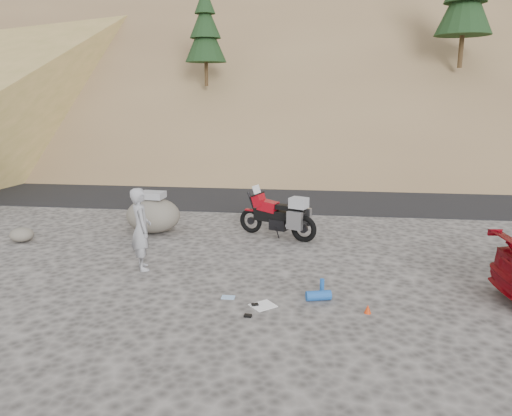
{
  "coord_description": "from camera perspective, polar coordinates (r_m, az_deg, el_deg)",
  "views": [
    {
      "loc": [
        1.48,
        -10.46,
        3.97
      ],
      "look_at": [
        -0.09,
        2.06,
        1.0
      ],
      "focal_mm": 35.0,
      "sensor_mm": 36.0,
      "label": 1
    }
  ],
  "objects": [
    {
      "name": "ground",
      "position": [
        11.29,
        -0.87,
        -7.35
      ],
      "size": [
        140.0,
        140.0,
        0.0
      ],
      "primitive_type": "plane",
      "color": "#3C3937",
      "rests_on": "ground"
    },
    {
      "name": "road",
      "position": [
        19.92,
        2.72,
        1.73
      ],
      "size": [
        120.0,
        7.0,
        0.05
      ],
      "primitive_type": "cube",
      "color": "black",
      "rests_on": "ground"
    },
    {
      "name": "hillside",
      "position": [
        51.85,
        5.75,
        21.05
      ],
      "size": [
        120.0,
        73.0,
        46.72
      ],
      "color": "brown",
      "rests_on": "ground"
    },
    {
      "name": "motorcycle",
      "position": [
        13.72,
        2.8,
        -0.96
      ],
      "size": [
        2.25,
        1.23,
        1.42
      ],
      "rotation": [
        0.0,
        0.0,
        -0.41
      ],
      "color": "black",
      "rests_on": "ground"
    },
    {
      "name": "man",
      "position": [
        11.8,
        -12.75,
        -6.76
      ],
      "size": [
        0.72,
        0.82,
        1.88
      ],
      "primitive_type": "imported",
      "rotation": [
        0.0,
        0.0,
        2.07
      ],
      "color": "gray",
      "rests_on": "ground"
    },
    {
      "name": "boulder",
      "position": [
        14.55,
        -11.66,
        -0.77
      ],
      "size": [
        1.85,
        1.7,
        1.18
      ],
      "rotation": [
        0.0,
        0.0,
        -0.3
      ],
      "color": "#524D46",
      "rests_on": "ground"
    },
    {
      "name": "small_rock",
      "position": [
        14.86,
        -25.2,
        -2.78
      ],
      "size": [
        0.78,
        0.74,
        0.38
      ],
      "rotation": [
        0.0,
        0.0,
        -0.31
      ],
      "color": "#524D46",
      "rests_on": "ground"
    },
    {
      "name": "gear_white_cloth",
      "position": [
        9.62,
        0.8,
        -11.09
      ],
      "size": [
        0.58,
        0.57,
        0.01
      ],
      "primitive_type": "cube",
      "rotation": [
        0.0,
        0.0,
        0.7
      ],
      "color": "white",
      "rests_on": "ground"
    },
    {
      "name": "gear_blue_mat",
      "position": [
        9.89,
        7.15,
        -9.9
      ],
      "size": [
        0.52,
        0.32,
        0.19
      ],
      "primitive_type": "cylinder",
      "rotation": [
        0.0,
        1.57,
        0.26
      ],
      "color": "#1B51A5",
      "rests_on": "ground"
    },
    {
      "name": "gear_bottle",
      "position": [
        10.35,
        7.56,
        -8.69
      ],
      "size": [
        0.11,
        0.11,
        0.25
      ],
      "primitive_type": "cylinder",
      "rotation": [
        0.0,
        0.0,
        -0.22
      ],
      "color": "#1B51A5",
      "rests_on": "ground"
    },
    {
      "name": "gear_funnel",
      "position": [
        9.52,
        12.65,
        -11.19
      ],
      "size": [
        0.16,
        0.16,
        0.17
      ],
      "primitive_type": "cone",
      "rotation": [
        0.0,
        0.0,
        -0.31
      ],
      "color": "red",
      "rests_on": "ground"
    },
    {
      "name": "gear_glove_a",
      "position": [
        9.19,
        -0.93,
        -12.2
      ],
      "size": [
        0.14,
        0.11,
        0.04
      ],
      "primitive_type": "cube",
      "rotation": [
        0.0,
        0.0,
        -0.08
      ],
      "color": "black",
      "rests_on": "ground"
    },
    {
      "name": "gear_glove_b",
      "position": [
        9.61,
        -0.12,
        -11.0
      ],
      "size": [
        0.15,
        0.14,
        0.04
      ],
      "primitive_type": "cube",
      "rotation": [
        0.0,
        0.0,
        0.39
      ],
      "color": "black",
      "rests_on": "ground"
    },
    {
      "name": "gear_blue_cloth",
      "position": [
        9.99,
        -3.21,
        -10.15
      ],
      "size": [
        0.27,
        0.2,
        0.01
      ],
      "primitive_type": "cube",
      "rotation": [
        0.0,
        0.0,
        0.03
      ],
      "color": "#8CB0D9",
      "rests_on": "ground"
    }
  ]
}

